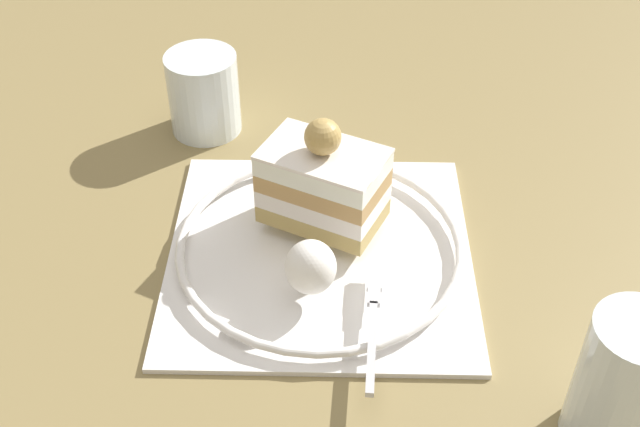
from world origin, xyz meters
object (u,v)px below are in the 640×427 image
at_px(whipped_cream_dollop, 314,267).
at_px(drink_glass_near, 621,388).
at_px(dessert_plate, 320,249).
at_px(cake_slice, 323,183).
at_px(drink_glass_far, 204,96).
at_px(fork, 373,318).

xyz_separation_m(whipped_cream_dollop, drink_glass_near, (-0.14, -0.19, 0.01)).
bearing_deg(dessert_plate, cake_slice, -9.73).
distance_m(dessert_plate, whipped_cream_dollop, 0.06).
height_order(dessert_plate, cake_slice, cake_slice).
xyz_separation_m(whipped_cream_dollop, drink_glass_far, (0.25, 0.09, -0.00)).
bearing_deg(cake_slice, fork, -167.53).
bearing_deg(fork, dessert_plate, 19.37).
height_order(whipped_cream_dollop, fork, whipped_cream_dollop).
relative_size(dessert_plate, drink_glass_near, 2.58).
relative_size(fork, drink_glass_far, 1.59).
height_order(dessert_plate, fork, fork).
distance_m(fork, drink_glass_near, 0.18).
bearing_deg(whipped_cream_dollop, drink_glass_far, 19.61).
height_order(dessert_plate, whipped_cream_dollop, whipped_cream_dollop).
height_order(cake_slice, drink_glass_near, cake_slice).
xyz_separation_m(drink_glass_near, drink_glass_far, (0.39, 0.28, -0.01)).
bearing_deg(drink_glass_near, fork, 55.90).
relative_size(whipped_cream_dollop, drink_glass_near, 0.42).
distance_m(cake_slice, drink_glass_far, 0.20).
relative_size(dessert_plate, drink_glass_far, 3.38).
distance_m(whipped_cream_dollop, fork, 0.06).
relative_size(cake_slice, whipped_cream_dollop, 2.61).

